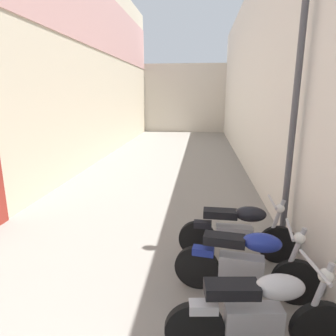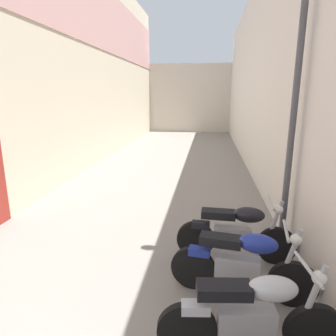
{
  "view_description": "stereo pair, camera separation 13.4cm",
  "coord_description": "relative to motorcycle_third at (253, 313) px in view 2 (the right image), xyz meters",
  "views": [
    {
      "loc": [
        1.23,
        0.8,
        2.57
      ],
      "look_at": [
        0.6,
        6.46,
        1.15
      ],
      "focal_mm": 31.58,
      "sensor_mm": 36.0,
      "label": 1
    },
    {
      "loc": [
        1.37,
        0.82,
        2.57
      ],
      "look_at": [
        0.6,
        6.46,
        1.15
      ],
      "focal_mm": 31.58,
      "sensor_mm": 36.0,
      "label": 2
    }
  ],
  "objects": [
    {
      "name": "ground_plane",
      "position": [
        -1.85,
        5.52,
        -0.5
      ],
      "size": [
        37.72,
        37.72,
        0.0
      ],
      "primitive_type": "plane",
      "color": "gray"
    },
    {
      "name": "building_left",
      "position": [
        -4.84,
        7.47,
        3.33
      ],
      "size": [
        0.45,
        21.72,
        7.58
      ],
      "color": "beige",
      "rests_on": "ground"
    },
    {
      "name": "building_right",
      "position": [
        1.14,
        7.51,
        2.62
      ],
      "size": [
        0.45,
        21.72,
        6.24
      ],
      "color": "beige",
      "rests_on": "ground"
    },
    {
      "name": "building_far_end",
      "position": [
        -1.85,
        19.38,
        1.81
      ],
      "size": [
        8.58,
        2.0,
        4.61
      ],
      "primitive_type": "cube",
      "color": "beige",
      "rests_on": "ground"
    },
    {
      "name": "motorcycle_third",
      "position": [
        0.0,
        0.0,
        0.0
      ],
      "size": [
        1.85,
        0.58,
        1.04
      ],
      "color": "black",
      "rests_on": "ground"
    },
    {
      "name": "motorcycle_fourth",
      "position": [
        -0.0,
        0.92,
        0.0
      ],
      "size": [
        1.84,
        0.58,
        1.04
      ],
      "color": "black",
      "rests_on": "ground"
    },
    {
      "name": "motorcycle_fifth",
      "position": [
        0.0,
        1.81,
        0.0
      ],
      "size": [
        1.85,
        0.58,
        1.04
      ],
      "color": "black",
      "rests_on": "ground"
    },
    {
      "name": "street_lamp",
      "position": [
        0.7,
        2.23,
        2.17
      ],
      "size": [
        0.79,
        0.18,
        4.55
      ],
      "color": "#47474C",
      "rests_on": "ground"
    }
  ]
}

